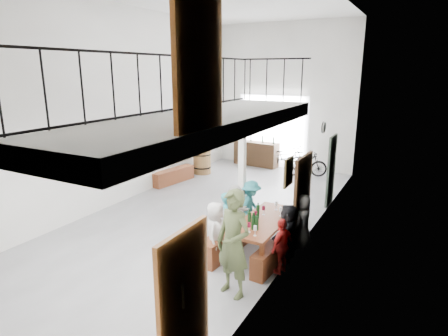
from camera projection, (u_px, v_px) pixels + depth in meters
The scene contains 24 objects.
floor at pixel (205, 216), 9.96m from camera, with size 12.00×12.00×0.00m, color slate.
room_walls at pixel (203, 79), 9.05m from camera, with size 12.00×12.00×12.00m.
gateway_portal at pixel (273, 131), 14.85m from camera, with size 2.80×0.08×2.80m, color white.
right_wall_decor at pixel (279, 186), 6.69m from camera, with size 0.07×8.28×5.07m.
balcony at pixel (207, 125), 5.63m from camera, with size 1.52×5.62×4.00m.
tasting_table at pixel (264, 223), 7.68m from camera, with size 0.87×2.04×0.79m.
bench_inner at pixel (233, 237), 8.11m from camera, with size 0.35×2.21×0.51m, color brown.
bench_wall at pixel (280, 248), 7.62m from camera, with size 0.27×2.10×0.48m, color brown.
tableware at pixel (258, 217), 7.41m from camera, with size 0.45×1.50×0.35m.
side_bench at pixel (173, 176), 12.81m from camera, with size 0.37×1.70×0.48m, color brown.
oak_barrel at pixel (202, 160), 13.92m from camera, with size 0.67×0.67×0.98m.
serving_counter at pixel (256, 154), 15.09m from camera, with size 1.82×0.51×0.96m, color #352111.
counter_bottles at pixel (257, 138), 14.95m from camera, with size 1.57×0.27×0.28m.
guest_left_a at pixel (215, 233), 7.43m from camera, with size 0.62×0.40×1.26m, color beige.
guest_left_b at pixel (228, 221), 8.00m from camera, with size 0.46×0.30×1.27m, color teal.
guest_left_c at pixel (237, 214), 8.31m from camera, with size 0.64×0.50×1.32m, color beige.
guest_left_d at pixel (251, 207), 8.76m from camera, with size 0.83×0.48×1.29m, color teal.
guest_right_a at pixel (282, 246), 7.05m from camera, with size 0.64×0.27×1.10m, color red.
guest_right_b at pixel (288, 232), 7.51m from camera, with size 1.11×0.35×1.20m, color black.
guest_right_c at pixel (303, 221), 8.07m from camera, with size 0.59×0.38×1.20m, color beige.
host_standing at pixel (233, 244), 6.26m from camera, with size 0.69×0.45×1.89m, color #3F4929.
potted_plant at pixel (303, 216), 9.41m from camera, with size 0.35×0.31×0.39m, color #1C4A16.
bicycle_near at pixel (285, 157), 14.48m from camera, with size 0.63×1.81×0.95m, color black.
bicycle_far at pixel (306, 164), 13.50m from camera, with size 0.43×1.53×0.92m, color black.
Camera 1 is at (4.85, -7.96, 3.77)m, focal length 30.00 mm.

